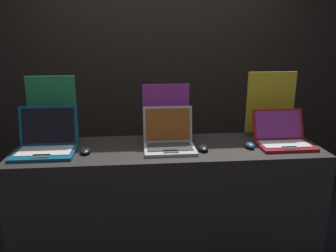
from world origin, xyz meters
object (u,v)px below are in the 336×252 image
(promo_stand_back, at_px, (270,105))
(mouse_back, at_px, (250,145))
(laptop_middle, at_px, (169,139))
(laptop_front, at_px, (46,142))
(promo_stand_middle, at_px, (166,113))
(laptop_back, at_px, (283,137))
(mouse_front, at_px, (85,151))
(promo_stand_front, at_px, (53,111))
(mouse_middle, at_px, (203,148))

(promo_stand_back, bearing_deg, mouse_back, -129.87)
(laptop_middle, distance_m, promo_stand_back, 0.85)
(laptop_front, distance_m, promo_stand_middle, 0.85)
(laptop_back, relative_size, mouse_back, 3.69)
(laptop_front, height_order, mouse_front, laptop_front)
(laptop_middle, bearing_deg, promo_stand_front, 163.51)
(mouse_front, relative_size, laptop_back, 0.30)
(promo_stand_middle, height_order, mouse_back, promo_stand_middle)
(laptop_middle, bearing_deg, mouse_middle, -17.27)
(laptop_front, height_order, mouse_back, laptop_front)
(laptop_middle, relative_size, laptop_back, 0.93)
(mouse_front, bearing_deg, promo_stand_middle, 27.67)
(mouse_front, relative_size, mouse_back, 1.11)
(laptop_front, xyz_separation_m, mouse_back, (1.35, -0.05, -0.05))
(mouse_front, distance_m, laptop_back, 1.34)
(mouse_front, distance_m, mouse_back, 1.10)
(laptop_front, relative_size, laptop_back, 1.04)
(mouse_front, xyz_separation_m, mouse_back, (1.10, 0.00, 0.00))
(laptop_middle, distance_m, mouse_back, 0.55)
(laptop_front, bearing_deg, promo_stand_front, 90.00)
(laptop_middle, relative_size, mouse_back, 3.41)
(mouse_middle, height_order, laptop_back, laptop_back)
(mouse_middle, relative_size, laptop_back, 0.30)
(mouse_front, distance_m, promo_stand_front, 0.44)
(laptop_back, bearing_deg, mouse_front, -178.16)
(mouse_front, height_order, promo_stand_front, promo_stand_front)
(mouse_middle, height_order, mouse_back, mouse_back)
(promo_stand_front, bearing_deg, laptop_middle, -16.49)
(laptop_front, height_order, promo_stand_middle, promo_stand_middle)
(laptop_front, distance_m, mouse_middle, 1.03)
(laptop_middle, height_order, laptop_back, laptop_middle)
(mouse_middle, xyz_separation_m, mouse_back, (0.33, 0.02, 0.00))
(mouse_front, relative_size, mouse_middle, 0.99)
(promo_stand_middle, height_order, promo_stand_back, promo_stand_back)
(promo_stand_front, xyz_separation_m, promo_stand_back, (1.60, 0.01, 0.01))
(laptop_front, height_order, laptop_back, laptop_front)
(laptop_middle, height_order, mouse_back, laptop_middle)
(laptop_back, bearing_deg, laptop_middle, 179.42)
(promo_stand_front, xyz_separation_m, laptop_middle, (0.80, -0.24, -0.16))
(laptop_middle, distance_m, laptop_back, 0.80)
(laptop_front, distance_m, mouse_back, 1.35)
(mouse_front, bearing_deg, mouse_back, 0.23)
(mouse_back, bearing_deg, mouse_middle, -176.04)
(laptop_front, bearing_deg, mouse_front, -11.89)
(promo_stand_middle, bearing_deg, promo_stand_back, 0.81)
(promo_stand_middle, distance_m, mouse_back, 0.64)
(promo_stand_front, relative_size, promo_stand_back, 0.97)
(mouse_front, bearing_deg, laptop_back, 1.84)
(mouse_front, height_order, promo_stand_back, promo_stand_back)
(promo_stand_front, bearing_deg, laptop_back, -8.74)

